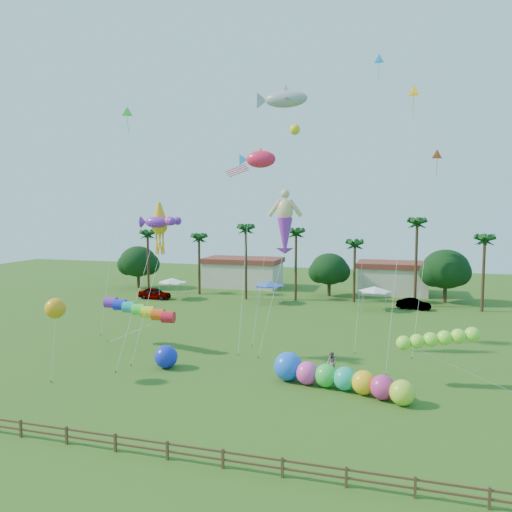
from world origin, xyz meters
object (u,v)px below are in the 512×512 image
(car_a, at_px, (155,293))
(car_b, at_px, (414,304))
(spectator_b, at_px, (331,363))
(caterpillar_inflatable, at_px, (335,377))
(blue_ball, at_px, (166,357))

(car_a, height_order, car_b, car_a)
(spectator_b, relative_size, caterpillar_inflatable, 0.17)
(blue_ball, bearing_deg, car_a, 119.43)
(car_a, bearing_deg, spectator_b, -130.38)
(spectator_b, bearing_deg, caterpillar_inflatable, -19.30)
(caterpillar_inflatable, bearing_deg, car_a, 151.86)
(caterpillar_inflatable, bearing_deg, spectator_b, 119.26)
(car_a, relative_size, car_b, 1.13)
(caterpillar_inflatable, bearing_deg, car_b, 95.91)
(car_a, xyz_separation_m, caterpillar_inflatable, (29.51, -29.10, 0.09))
(car_a, height_order, spectator_b, spectator_b)
(blue_ball, bearing_deg, car_b, 57.40)
(car_a, relative_size, blue_ball, 2.54)
(car_b, bearing_deg, car_a, 107.75)
(car_b, bearing_deg, spectator_b, -179.53)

